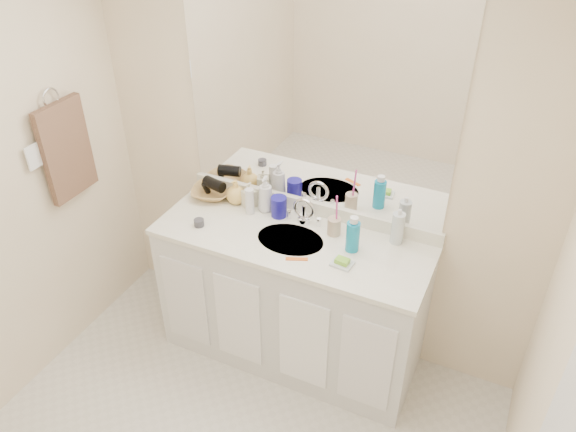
# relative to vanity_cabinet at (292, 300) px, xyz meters

# --- Properties ---
(wall_back) EXTENTS (2.60, 0.02, 2.40)m
(wall_back) POSITION_rel_vanity_cabinet_xyz_m (0.00, 0.28, 0.77)
(wall_back) COLOR #F9E6C3
(wall_back) RESTS_ON floor
(vanity_cabinet) EXTENTS (1.50, 0.55, 0.85)m
(vanity_cabinet) POSITION_rel_vanity_cabinet_xyz_m (0.00, 0.00, 0.00)
(vanity_cabinet) COLOR silver
(vanity_cabinet) RESTS_ON floor
(countertop) EXTENTS (1.52, 0.57, 0.03)m
(countertop) POSITION_rel_vanity_cabinet_xyz_m (0.00, 0.00, 0.44)
(countertop) COLOR white
(countertop) RESTS_ON vanity_cabinet
(backsplash) EXTENTS (1.52, 0.03, 0.08)m
(backsplash) POSITION_rel_vanity_cabinet_xyz_m (0.00, 0.26, 0.50)
(backsplash) COLOR white
(backsplash) RESTS_ON countertop
(sink_basin) EXTENTS (0.37, 0.37, 0.02)m
(sink_basin) POSITION_rel_vanity_cabinet_xyz_m (0.00, -0.02, 0.44)
(sink_basin) COLOR beige
(sink_basin) RESTS_ON countertop
(faucet) EXTENTS (0.02, 0.02, 0.11)m
(faucet) POSITION_rel_vanity_cabinet_xyz_m (0.00, 0.16, 0.51)
(faucet) COLOR silver
(faucet) RESTS_ON countertop
(mirror) EXTENTS (1.48, 0.01, 1.20)m
(mirror) POSITION_rel_vanity_cabinet_xyz_m (0.00, 0.27, 1.14)
(mirror) COLOR white
(mirror) RESTS_ON wall_back
(blue_mug) EXTENTS (0.10, 0.10, 0.12)m
(blue_mug) POSITION_rel_vanity_cabinet_xyz_m (-0.15, 0.16, 0.52)
(blue_mug) COLOR navy
(blue_mug) RESTS_ON countertop
(tan_cup) EXTENTS (0.09, 0.09, 0.10)m
(tan_cup) POSITION_rel_vanity_cabinet_xyz_m (0.19, 0.13, 0.50)
(tan_cup) COLOR tan
(tan_cup) RESTS_ON countertop
(toothbrush) EXTENTS (0.02, 0.04, 0.21)m
(toothbrush) POSITION_rel_vanity_cabinet_xyz_m (0.20, 0.13, 0.60)
(toothbrush) COLOR #E73CA1
(toothbrush) RESTS_ON tan_cup
(mouthwash_bottle) EXTENTS (0.08, 0.08, 0.17)m
(mouthwash_bottle) POSITION_rel_vanity_cabinet_xyz_m (0.33, 0.04, 0.54)
(mouthwash_bottle) COLOR #0E85B1
(mouthwash_bottle) RESTS_ON countertop
(clear_pump_bottle) EXTENTS (0.08, 0.08, 0.18)m
(clear_pump_bottle) POSITION_rel_vanity_cabinet_xyz_m (0.52, 0.20, 0.54)
(clear_pump_bottle) COLOR silver
(clear_pump_bottle) RESTS_ON countertop
(soap_dish) EXTENTS (0.11, 0.10, 0.01)m
(soap_dish) POSITION_rel_vanity_cabinet_xyz_m (0.33, -0.10, 0.46)
(soap_dish) COLOR silver
(soap_dish) RESTS_ON countertop
(green_soap) EXTENTS (0.07, 0.06, 0.02)m
(green_soap) POSITION_rel_vanity_cabinet_xyz_m (0.33, -0.10, 0.48)
(green_soap) COLOR #7FC730
(green_soap) RESTS_ON soap_dish
(orange_comb) EXTENTS (0.11, 0.07, 0.00)m
(orange_comb) POSITION_rel_vanity_cabinet_xyz_m (0.10, -0.16, 0.46)
(orange_comb) COLOR orange
(orange_comb) RESTS_ON countertop
(dark_jar) EXTENTS (0.06, 0.06, 0.04)m
(dark_jar) POSITION_rel_vanity_cabinet_xyz_m (-0.51, -0.12, 0.47)
(dark_jar) COLOR #3A3A42
(dark_jar) RESTS_ON countertop
(extra_white_bottle) EXTENTS (0.06, 0.06, 0.16)m
(extra_white_bottle) POSITION_rel_vanity_cabinet_xyz_m (-0.32, 0.11, 0.53)
(extra_white_bottle) COLOR silver
(extra_white_bottle) RESTS_ON countertop
(soap_bottle_white) EXTENTS (0.10, 0.10, 0.22)m
(soap_bottle_white) POSITION_rel_vanity_cabinet_xyz_m (-0.25, 0.18, 0.57)
(soap_bottle_white) COLOR silver
(soap_bottle_white) RESTS_ON countertop
(soap_bottle_cream) EXTENTS (0.09, 0.09, 0.15)m
(soap_bottle_cream) POSITION_rel_vanity_cabinet_xyz_m (-0.35, 0.17, 0.53)
(soap_bottle_cream) COLOR beige
(soap_bottle_cream) RESTS_ON countertop
(soap_bottle_yellow) EXTENTS (0.15, 0.15, 0.15)m
(soap_bottle_yellow) POSITION_rel_vanity_cabinet_xyz_m (-0.44, 0.18, 0.53)
(soap_bottle_yellow) COLOR #EABC5B
(soap_bottle_yellow) RESTS_ON countertop
(wicker_basket) EXTENTS (0.29, 0.29, 0.06)m
(wicker_basket) POSITION_rel_vanity_cabinet_xyz_m (-0.61, 0.17, 0.48)
(wicker_basket) COLOR #AB7F45
(wicker_basket) RESTS_ON countertop
(hair_dryer) EXTENTS (0.15, 0.10, 0.07)m
(hair_dryer) POSITION_rel_vanity_cabinet_xyz_m (-0.59, 0.17, 0.54)
(hair_dryer) COLOR black
(hair_dryer) RESTS_ON wicker_basket
(towel_ring) EXTENTS (0.01, 0.11, 0.11)m
(towel_ring) POSITION_rel_vanity_cabinet_xyz_m (-1.27, -0.25, 1.12)
(towel_ring) COLOR silver
(towel_ring) RESTS_ON wall_left
(hand_towel) EXTENTS (0.04, 0.32, 0.55)m
(hand_towel) POSITION_rel_vanity_cabinet_xyz_m (-1.25, -0.25, 0.82)
(hand_towel) COLOR #473226
(hand_towel) RESTS_ON towel_ring
(switch_plate) EXTENTS (0.01, 0.08, 0.13)m
(switch_plate) POSITION_rel_vanity_cabinet_xyz_m (-1.27, -0.45, 0.88)
(switch_plate) COLOR white
(switch_plate) RESTS_ON wall_left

